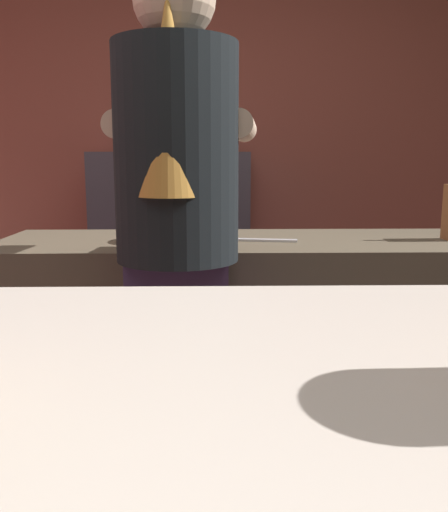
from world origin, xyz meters
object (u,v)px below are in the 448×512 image
at_px(bartender, 177,228).
at_px(mixing_bowl, 157,233).
at_px(bottle_hot_sauce, 140,138).
at_px(chefs_knife, 263,240).
at_px(bottle_vinegar, 152,138).

height_order(bartender, mixing_bowl, bartender).
bearing_deg(bottle_hot_sauce, mixing_bowl, -80.22).
relative_size(bartender, chefs_knife, 7.07).
height_order(mixing_bowl, bottle_vinegar, bottle_vinegar).
relative_size(mixing_bowl, bottle_vinegar, 1.06).
xyz_separation_m(mixing_bowl, bottle_hot_sauce, (-0.21, 1.21, 0.38)).
distance_m(mixing_bowl, bottle_vinegar, 1.37).
xyz_separation_m(chefs_knife, bottle_vinegar, (-0.53, 1.32, 0.41)).
bearing_deg(bottle_vinegar, chefs_knife, -67.92).
xyz_separation_m(bartender, bottle_hot_sauce, (-0.31, 1.63, 0.31)).
bearing_deg(bartender, bottle_vinegar, 14.53).
height_order(chefs_knife, bottle_vinegar, bottle_vinegar).
height_order(bartender, chefs_knife, bartender).
relative_size(mixing_bowl, bottle_hot_sauce, 1.10).
bearing_deg(chefs_knife, bottle_vinegar, 121.34).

